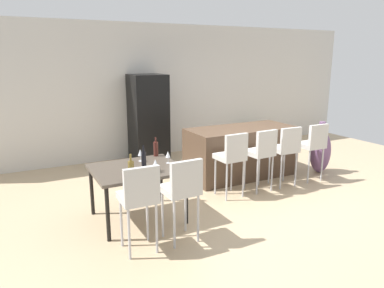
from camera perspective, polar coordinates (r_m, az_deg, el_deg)
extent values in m
plane|color=tan|center=(6.23, 7.95, -7.14)|extent=(10.00, 10.00, 0.00)
cube|color=beige|center=(8.37, -3.24, 8.49)|extent=(10.00, 0.12, 2.90)
cube|color=#4C3828|center=(6.82, 7.70, -1.23)|extent=(2.01, 0.90, 0.92)
cube|color=beige|center=(5.75, 5.96, -2.04)|extent=(0.42, 0.42, 0.08)
cube|color=beige|center=(5.56, 7.03, -0.26)|extent=(0.40, 0.08, 0.36)
cylinder|color=#B2B2B7|center=(5.89, 3.70, -5.12)|extent=(0.03, 0.03, 0.61)
cylinder|color=#B2B2B7|center=(6.07, 6.24, -4.62)|extent=(0.03, 0.03, 0.61)
cylinder|color=#B2B2B7|center=(5.64, 5.49, -6.01)|extent=(0.03, 0.03, 0.61)
cylinder|color=#B2B2B7|center=(5.82, 8.08, -5.46)|extent=(0.03, 0.03, 0.61)
cube|color=beige|center=(6.08, 10.53, -1.34)|extent=(0.43, 0.43, 0.08)
cube|color=beige|center=(5.91, 11.71, 0.37)|extent=(0.40, 0.09, 0.36)
cylinder|color=#B2B2B7|center=(6.19, 8.30, -4.30)|extent=(0.03, 0.03, 0.61)
cylinder|color=#B2B2B7|center=(6.39, 10.53, -3.82)|extent=(0.03, 0.03, 0.61)
cylinder|color=#B2B2B7|center=(5.96, 10.25, -5.09)|extent=(0.03, 0.03, 0.61)
cylinder|color=#B2B2B7|center=(6.17, 12.50, -4.55)|extent=(0.03, 0.03, 0.61)
cube|color=beige|center=(6.41, 14.26, -0.76)|extent=(0.42, 0.42, 0.08)
cube|color=beige|center=(6.23, 15.35, 0.85)|extent=(0.40, 0.08, 0.36)
cylinder|color=#B2B2B7|center=(6.52, 12.10, -3.53)|extent=(0.03, 0.03, 0.61)
cylinder|color=#B2B2B7|center=(6.72, 14.29, -3.16)|extent=(0.03, 0.03, 0.61)
cylinder|color=#B2B2B7|center=(6.28, 13.85, -4.29)|extent=(0.03, 0.03, 0.61)
cylinder|color=#B2B2B7|center=(6.48, 16.07, -3.88)|extent=(0.03, 0.03, 0.61)
cube|color=beige|center=(6.83, 18.17, -0.15)|extent=(0.41, 0.41, 0.08)
cube|color=beige|center=(6.66, 19.32, 1.38)|extent=(0.40, 0.07, 0.36)
cylinder|color=#B2B2B7|center=(6.92, 16.09, -2.79)|extent=(0.03, 0.03, 0.61)
cylinder|color=#B2B2B7|center=(7.13, 17.99, -2.43)|extent=(0.03, 0.03, 0.61)
cylinder|color=#B2B2B7|center=(6.70, 17.92, -3.46)|extent=(0.03, 0.03, 0.61)
cylinder|color=#B2B2B7|center=(6.92, 19.83, -3.07)|extent=(0.03, 0.03, 0.61)
cube|color=#4C4238|center=(4.93, -8.71, -3.93)|extent=(1.18, 0.99, 0.04)
cylinder|color=black|center=(5.33, -15.53, -7.15)|extent=(0.05, 0.05, 0.70)
cylinder|color=black|center=(5.61, -4.91, -5.61)|extent=(0.05, 0.05, 0.70)
cylinder|color=black|center=(4.54, -13.15, -10.75)|extent=(0.05, 0.05, 0.70)
cylinder|color=black|center=(4.87, -0.90, -8.65)|extent=(0.05, 0.05, 0.70)
cube|color=beige|center=(4.17, -8.57, -8.30)|extent=(0.41, 0.41, 0.08)
cube|color=beige|center=(3.94, -7.93, -6.17)|extent=(0.40, 0.07, 0.36)
cylinder|color=#B2B2B7|center=(4.41, -11.09, -12.04)|extent=(0.03, 0.03, 0.61)
cylinder|color=#B2B2B7|center=(4.49, -7.07, -11.39)|extent=(0.03, 0.03, 0.61)
cylinder|color=#B2B2B7|center=(4.13, -9.88, -13.83)|extent=(0.03, 0.03, 0.61)
cylinder|color=#B2B2B7|center=(4.22, -5.60, -13.08)|extent=(0.03, 0.03, 0.61)
cube|color=beige|center=(4.35, -1.92, -7.18)|extent=(0.41, 0.41, 0.08)
cube|color=beige|center=(4.13, -0.85, -5.06)|extent=(0.40, 0.07, 0.36)
cylinder|color=#B2B2B7|center=(4.55, -4.65, -10.96)|extent=(0.03, 0.03, 0.61)
cylinder|color=#B2B2B7|center=(4.68, -1.04, -10.19)|extent=(0.03, 0.03, 0.61)
cylinder|color=#B2B2B7|center=(4.29, -2.81, -12.53)|extent=(0.03, 0.03, 0.61)
cylinder|color=#B2B2B7|center=(4.43, 0.97, -11.65)|extent=(0.03, 0.03, 0.61)
cylinder|color=#471E19|center=(5.44, -5.72, -0.79)|extent=(0.07, 0.07, 0.22)
cylinder|color=#471E19|center=(5.40, -5.76, 0.68)|extent=(0.02, 0.02, 0.07)
cylinder|color=brown|center=(4.49, -9.59, -4.03)|extent=(0.07, 0.07, 0.21)
cylinder|color=brown|center=(4.45, -9.67, -2.15)|extent=(0.03, 0.03, 0.09)
cylinder|color=black|center=(4.75, -7.60, -2.71)|extent=(0.06, 0.06, 0.26)
cylinder|color=black|center=(4.70, -7.67, -0.73)|extent=(0.02, 0.02, 0.08)
cylinder|color=silver|center=(4.71, -5.77, -4.42)|extent=(0.06, 0.06, 0.00)
cylinder|color=silver|center=(4.70, -5.78, -3.93)|extent=(0.01, 0.01, 0.08)
cone|color=silver|center=(4.67, -5.81, -2.94)|extent=(0.07, 0.07, 0.09)
cylinder|color=silver|center=(5.08, -3.79, -3.01)|extent=(0.06, 0.06, 0.00)
cylinder|color=silver|center=(5.07, -3.80, -2.56)|extent=(0.01, 0.01, 0.08)
cone|color=silver|center=(5.05, -3.82, -1.63)|extent=(0.07, 0.07, 0.09)
cylinder|color=silver|center=(5.22, -8.12, -2.68)|extent=(0.06, 0.06, 0.00)
cylinder|color=silver|center=(5.21, -8.14, -2.23)|extent=(0.01, 0.01, 0.08)
cone|color=silver|center=(5.19, -8.17, -1.33)|extent=(0.07, 0.07, 0.09)
cube|color=black|center=(7.75, -6.91, 4.05)|extent=(0.72, 0.68, 1.84)
ellipsoid|color=#704C75|center=(7.39, 19.57, -1.12)|extent=(0.39, 0.39, 0.83)
cylinder|color=#704C75|center=(7.29, 19.87, 2.60)|extent=(0.12, 0.12, 0.18)
cylinder|color=#38383D|center=(9.26, 9.85, 0.40)|extent=(0.24, 0.24, 0.22)
sphere|color=#2D6B33|center=(9.20, 9.91, 1.97)|extent=(0.33, 0.33, 0.33)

